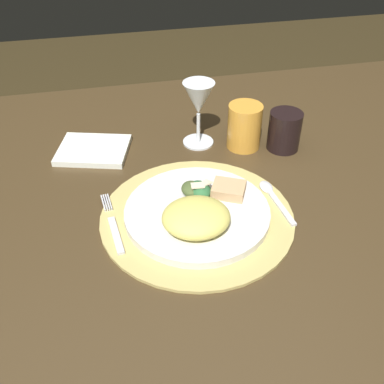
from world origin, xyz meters
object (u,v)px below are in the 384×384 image
(fork, at_px, (113,225))
(spoon, at_px, (272,195))
(amber_tumbler, at_px, (244,126))
(wine_glass, at_px, (199,101))
(dinner_plate, at_px, (198,212))
(napkin, at_px, (93,150))
(dark_tumbler, at_px, (284,131))
(dining_table, at_px, (187,233))

(fork, height_order, spoon, spoon)
(amber_tumbler, bearing_deg, wine_glass, 160.11)
(spoon, xyz_separation_m, amber_tumbler, (0.00, 0.19, 0.04))
(amber_tumbler, bearing_deg, dinner_plate, -125.36)
(napkin, distance_m, wine_glass, 0.25)
(dinner_plate, distance_m, fork, 0.15)
(fork, relative_size, spoon, 1.19)
(dinner_plate, relative_size, amber_tumbler, 2.64)
(spoon, bearing_deg, dark_tumbler, 62.47)
(napkin, distance_m, dark_tumbler, 0.41)
(napkin, height_order, amber_tumbler, amber_tumbler)
(fork, distance_m, dark_tumbler, 0.42)
(fork, height_order, amber_tumbler, amber_tumbler)
(spoon, distance_m, dark_tumbler, 0.19)
(dinner_plate, xyz_separation_m, wine_glass, (0.06, 0.24, 0.09))
(amber_tumbler, relative_size, dark_tumbler, 1.15)
(dinner_plate, relative_size, fork, 1.61)
(wine_glass, bearing_deg, dark_tumbler, -18.72)
(dark_tumbler, bearing_deg, napkin, 170.24)
(dinner_plate, xyz_separation_m, dark_tumbler, (0.23, 0.19, 0.03))
(dinner_plate, xyz_separation_m, fork, (-0.15, 0.00, -0.00))
(spoon, bearing_deg, amber_tumbler, 89.02)
(dining_table, bearing_deg, fork, -148.28)
(dining_table, relative_size, dark_tumbler, 17.10)
(fork, relative_size, dark_tumbler, 1.88)
(fork, bearing_deg, wine_glass, 49.52)
(wine_glass, bearing_deg, amber_tumbler, -19.89)
(dinner_plate, bearing_deg, dining_table, 91.16)
(dark_tumbler, bearing_deg, fork, -154.35)
(spoon, bearing_deg, napkin, 143.91)
(napkin, relative_size, dark_tumbler, 1.72)
(fork, relative_size, napkin, 1.09)
(dinner_plate, bearing_deg, spoon, 9.12)
(napkin, xyz_separation_m, dark_tumbler, (0.40, -0.07, 0.04))
(amber_tumbler, bearing_deg, dark_tumbler, -17.37)
(spoon, relative_size, dark_tumbler, 1.58)
(dining_table, bearing_deg, dark_tumbler, 21.47)
(wine_glass, bearing_deg, dining_table, -111.41)
(dark_tumbler, bearing_deg, amber_tumbler, 162.63)
(spoon, height_order, amber_tumbler, amber_tumbler)
(dining_table, relative_size, dinner_plate, 5.64)
(dinner_plate, height_order, fork, dinner_plate)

